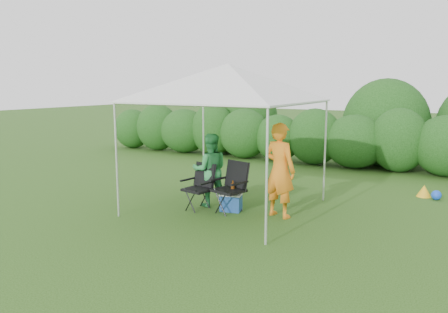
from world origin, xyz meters
The scene contains 10 objects.
ground centered at (0.00, 0.00, 0.00)m, with size 70.00×70.00×0.00m, color #325A1C.
hedge centered at (0.12, 6.00, 0.82)m, with size 16.12×1.53×1.80m.
canopy centered at (0.00, 0.50, 2.46)m, with size 3.10×3.10×2.83m.
chair_right centered at (0.20, 0.32, 0.55)m, with size 0.70×0.66×0.98m.
chair_left centered at (-0.44, 0.18, 0.51)m, with size 0.63×0.59×0.90m.
man centered at (1.12, 0.46, 0.88)m, with size 0.64×0.42×1.76m, color orange.
woman centered at (-0.38, 0.47, 0.74)m, with size 0.72×0.56×1.47m, color #2F9049.
cooler centered at (0.17, 0.34, 0.17)m, with size 0.46×0.38×0.34m.
bottle centered at (0.23, 0.30, 0.48)m, with size 0.07×0.07×0.28m, color #592D0C.
lawn_toy centered at (3.41, 3.33, 0.12)m, with size 0.52×0.43×0.26m.
Camera 1 is at (4.09, -6.89, 2.43)m, focal length 35.00 mm.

